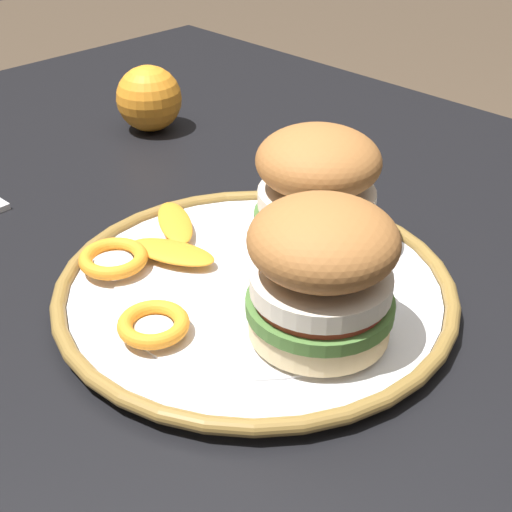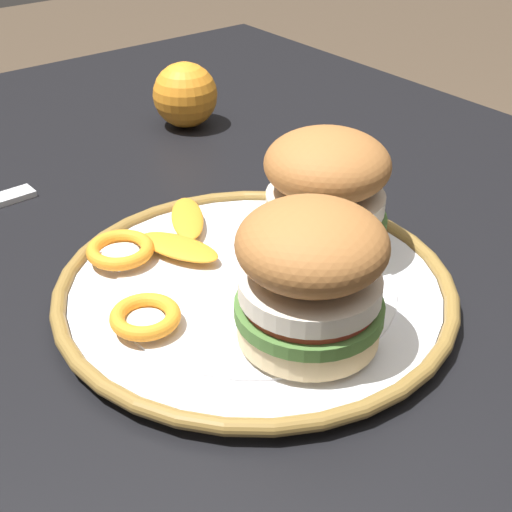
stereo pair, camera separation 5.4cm
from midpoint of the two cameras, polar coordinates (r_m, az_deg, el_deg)
dining_table at (r=0.61m, az=-1.04°, el=-10.66°), size 1.38×0.99×0.70m
dinner_plate at (r=0.57m, az=-2.74°, el=-2.69°), size 0.31×0.31×0.02m
sandwich_half_left at (r=0.59m, az=2.18°, el=5.34°), size 0.14×0.14×0.10m
sandwich_half_right at (r=0.48m, az=1.98°, el=-1.26°), size 0.14×0.14×0.10m
orange_peel_curled at (r=0.60m, az=-13.70°, el=-0.28°), size 0.08×0.08×0.01m
orange_peel_strip_long at (r=0.60m, az=-9.19°, el=0.24°), size 0.08×0.06×0.01m
orange_peel_strip_short at (r=0.64m, az=-8.80°, el=2.55°), size 0.08×0.06×0.01m
orange_peel_small_curl at (r=0.52m, az=-11.05°, el=-5.40°), size 0.07×0.07×0.01m
whole_orange at (r=0.88m, az=-10.19°, el=12.02°), size 0.08×0.08×0.08m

